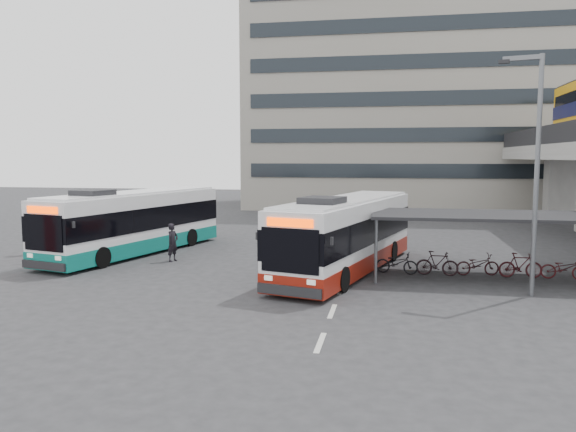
% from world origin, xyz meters
% --- Properties ---
extents(ground, '(120.00, 120.00, 0.00)m').
position_xyz_m(ground, '(0.00, 0.00, 0.00)').
color(ground, '#28282B').
rests_on(ground, ground).
extents(bike_shelter, '(10.00, 4.00, 2.54)m').
position_xyz_m(bike_shelter, '(8.47, 3.00, 1.44)').
color(bike_shelter, '#595B60').
rests_on(bike_shelter, ground).
extents(office_block, '(30.00, 15.00, 25.00)m').
position_xyz_m(office_block, '(6.00, 36.00, 12.50)').
color(office_block, gray).
rests_on(office_block, ground).
extents(road_markings, '(0.15, 7.60, 0.01)m').
position_xyz_m(road_markings, '(2.50, -3.00, 0.01)').
color(road_markings, beige).
rests_on(road_markings, ground).
extents(bus_main, '(5.23, 11.36, 3.29)m').
position_xyz_m(bus_main, '(2.45, 3.22, 1.53)').
color(bus_main, white).
rests_on(bus_main, ground).
extents(bus_teal, '(5.08, 11.41, 3.30)m').
position_xyz_m(bus_teal, '(-8.16, 5.70, 1.53)').
color(bus_teal, white).
rests_on(bus_teal, ground).
extents(pedestrian, '(0.59, 0.73, 1.74)m').
position_xyz_m(pedestrian, '(-5.54, 4.04, 0.87)').
color(pedestrian, black).
rests_on(pedestrian, ground).
extents(lamp_post, '(1.41, 0.51, 8.14)m').
position_xyz_m(lamp_post, '(8.93, 0.22, 4.64)').
color(lamp_post, '#595B60').
rests_on(lamp_post, ground).
extents(sign_totem_mid, '(0.58, 0.29, 2.71)m').
position_xyz_m(sign_totem_mid, '(-12.63, 4.75, 1.40)').
color(sign_totem_mid, '#950B09').
rests_on(sign_totem_mid, ground).
extents(sign_totem_north, '(0.54, 0.16, 2.48)m').
position_xyz_m(sign_totem_north, '(-12.45, 9.80, 1.28)').
color(sign_totem_north, '#950B09').
rests_on(sign_totem_north, ground).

